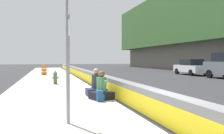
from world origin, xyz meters
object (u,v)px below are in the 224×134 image
construction_barrel (44,70)px  route_sign_post (68,37)px  seated_person_middle (96,87)px  parked_car_fourth (191,67)px  seated_person_foreground (102,90)px  fire_hydrant (55,77)px  backpack (100,96)px

construction_barrel → route_sign_post: bearing=-177.6°
seated_person_middle → route_sign_post: bearing=159.8°
route_sign_post → parked_car_fourth: route_sign_post is taller
route_sign_post → seated_person_middle: bearing=-20.2°
seated_person_foreground → construction_barrel: 15.77m
seated_person_middle → construction_barrel: (14.61, 2.31, 0.11)m
construction_barrel → fire_hydrant: bearing=-175.2°
seated_person_middle → construction_barrel: size_ratio=1.23×
seated_person_middle → backpack: size_ratio=2.92×
seated_person_middle → parked_car_fourth: parked_car_fourth is taller
fire_hydrant → seated_person_foreground: (-6.30, -1.54, -0.10)m
route_sign_post → fire_hydrant: route_sign_post is taller
seated_person_middle → parked_car_fourth: 18.19m
seated_person_middle → construction_barrel: seated_person_middle is taller
fire_hydrant → backpack: 6.85m
fire_hydrant → route_sign_post: bearing=180.0°
fire_hydrant → seated_person_middle: seated_person_middle is taller
fire_hydrant → seated_person_foreground: seated_person_foreground is taller
fire_hydrant → construction_barrel: size_ratio=0.93×
route_sign_post → construction_barrel: 18.86m
route_sign_post → seated_person_middle: (4.16, -1.53, -1.73)m
seated_person_middle → construction_barrel: 14.79m
seated_person_middle → backpack: 1.41m
seated_person_middle → backpack: (-1.39, 0.15, -0.17)m
fire_hydrant → seated_person_foreground: size_ratio=0.79×
backpack → construction_barrel: 16.15m
seated_person_foreground → fire_hydrant: bearing=13.7°
construction_barrel → parked_car_fourth: parked_car_fourth is taller
fire_hydrant → seated_person_middle: 5.54m
backpack → construction_barrel: (16.00, 2.16, 0.28)m
route_sign_post → parked_car_fourth: 22.32m
seated_person_foreground → construction_barrel: size_ratio=1.17×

